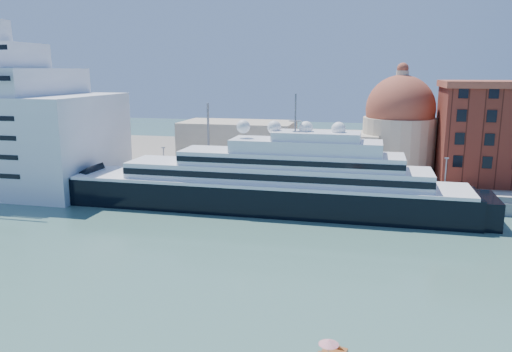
# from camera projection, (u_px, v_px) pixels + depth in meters

# --- Properties ---
(ground) EXTENTS (400.00, 400.00, 0.00)m
(ground) POSITION_uv_depth(u_px,v_px,m) (265.00, 251.00, 77.58)
(ground) COLOR #3C685E
(ground) RESTS_ON ground
(quay) EXTENTS (180.00, 10.00, 2.50)m
(quay) POSITION_uv_depth(u_px,v_px,m) (297.00, 192.00, 109.70)
(quay) COLOR gray
(quay) RESTS_ON ground
(land) EXTENTS (260.00, 72.00, 2.00)m
(land) POSITION_uv_depth(u_px,v_px,m) (318.00, 161.00, 148.79)
(land) COLOR slate
(land) RESTS_ON ground
(quay_fence) EXTENTS (180.00, 0.10, 1.20)m
(quay_fence) POSITION_uv_depth(u_px,v_px,m) (294.00, 189.00, 105.03)
(quay_fence) COLOR slate
(quay_fence) RESTS_ON quay
(superyacht) EXTENTS (90.79, 12.59, 27.14)m
(superyacht) POSITION_uv_depth(u_px,v_px,m) (252.00, 186.00, 100.22)
(superyacht) COLOR black
(superyacht) RESTS_ON ground
(service_barge) EXTENTS (10.73, 5.52, 2.30)m
(service_barge) POSITION_uv_depth(u_px,v_px,m) (62.00, 198.00, 107.52)
(service_barge) COLOR white
(service_barge) RESTS_ON ground
(church) EXTENTS (66.00, 18.00, 25.50)m
(church) POSITION_uv_depth(u_px,v_px,m) (336.00, 136.00, 128.85)
(church) COLOR beige
(church) RESTS_ON land
(lamp_posts) EXTENTS (120.80, 2.40, 18.00)m
(lamp_posts) POSITION_uv_depth(u_px,v_px,m) (239.00, 153.00, 109.09)
(lamp_posts) COLOR slate
(lamp_posts) RESTS_ON quay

